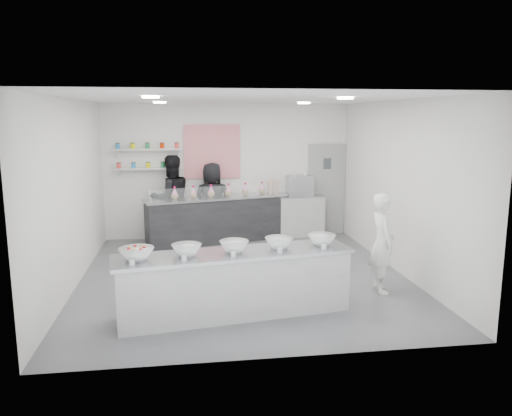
{
  "coord_description": "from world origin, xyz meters",
  "views": [
    {
      "loc": [
        -0.95,
        -8.21,
        2.71
      ],
      "look_at": [
        0.28,
        0.4,
        1.12
      ],
      "focal_mm": 35.0,
      "sensor_mm": 36.0,
      "label": 1
    }
  ],
  "objects_px": {
    "espresso_ledge": "(296,216)",
    "espresso_machine": "(300,186)",
    "back_bar": "(220,219)",
    "staff_left": "(171,199)",
    "woman_prep": "(382,243)",
    "prep_counter": "(234,283)",
    "staff_right": "(213,201)"
  },
  "relations": [
    {
      "from": "espresso_ledge",
      "to": "espresso_machine",
      "type": "bearing_deg",
      "value": 0.0
    },
    {
      "from": "back_bar",
      "to": "staff_left",
      "type": "bearing_deg",
      "value": 151.05
    },
    {
      "from": "woman_prep",
      "to": "back_bar",
      "type": "bearing_deg",
      "value": 35.09
    },
    {
      "from": "prep_counter",
      "to": "staff_right",
      "type": "relative_size",
      "value": 1.89
    },
    {
      "from": "woman_prep",
      "to": "staff_right",
      "type": "bearing_deg",
      "value": 34.95
    },
    {
      "from": "espresso_ledge",
      "to": "woman_prep",
      "type": "distance_m",
      "value": 3.87
    },
    {
      "from": "espresso_machine",
      "to": "staff_left",
      "type": "height_order",
      "value": "staff_left"
    },
    {
      "from": "espresso_machine",
      "to": "staff_left",
      "type": "bearing_deg",
      "value": -179.2
    },
    {
      "from": "espresso_machine",
      "to": "back_bar",
      "type": "bearing_deg",
      "value": -171.03
    },
    {
      "from": "back_bar",
      "to": "espresso_ledge",
      "type": "distance_m",
      "value": 1.79
    },
    {
      "from": "prep_counter",
      "to": "espresso_machine",
      "type": "distance_m",
      "value": 4.89
    },
    {
      "from": "espresso_ledge",
      "to": "staff_left",
      "type": "xyz_separation_m",
      "value": [
        -2.82,
        -0.04,
        0.48
      ]
    },
    {
      "from": "prep_counter",
      "to": "woman_prep",
      "type": "height_order",
      "value": "woman_prep"
    },
    {
      "from": "espresso_machine",
      "to": "staff_left",
      "type": "distance_m",
      "value": 2.9
    },
    {
      "from": "staff_right",
      "to": "staff_left",
      "type": "bearing_deg",
      "value": 1.56
    },
    {
      "from": "prep_counter",
      "to": "staff_right",
      "type": "distance_m",
      "value": 4.41
    },
    {
      "from": "back_bar",
      "to": "woman_prep",
      "type": "relative_size",
      "value": 2.08
    },
    {
      "from": "woman_prep",
      "to": "staff_left",
      "type": "height_order",
      "value": "staff_left"
    },
    {
      "from": "prep_counter",
      "to": "staff_left",
      "type": "bearing_deg",
      "value": 93.49
    },
    {
      "from": "prep_counter",
      "to": "espresso_ledge",
      "type": "height_order",
      "value": "espresso_ledge"
    },
    {
      "from": "espresso_ledge",
      "to": "staff_right",
      "type": "xyz_separation_m",
      "value": [
        -1.92,
        -0.04,
        0.39
      ]
    },
    {
      "from": "back_bar",
      "to": "staff_right",
      "type": "height_order",
      "value": "staff_right"
    },
    {
      "from": "prep_counter",
      "to": "espresso_ledge",
      "type": "distance_m",
      "value": 4.8
    },
    {
      "from": "prep_counter",
      "to": "back_bar",
      "type": "bearing_deg",
      "value": 79.86
    },
    {
      "from": "back_bar",
      "to": "espresso_ledge",
      "type": "bearing_deg",
      "value": -6.28
    },
    {
      "from": "back_bar",
      "to": "espresso_ledge",
      "type": "relative_size",
      "value": 2.56
    },
    {
      "from": "staff_left",
      "to": "espresso_ledge",
      "type": "bearing_deg",
      "value": 160.82
    },
    {
      "from": "prep_counter",
      "to": "woman_prep",
      "type": "bearing_deg",
      "value": 5.44
    },
    {
      "from": "espresso_machine",
      "to": "woman_prep",
      "type": "bearing_deg",
      "value": -83.64
    },
    {
      "from": "staff_right",
      "to": "espresso_machine",
      "type": "bearing_deg",
      "value": -177.28
    },
    {
      "from": "espresso_ledge",
      "to": "woman_prep",
      "type": "xyz_separation_m",
      "value": [
        0.5,
        -3.83,
        0.31
      ]
    },
    {
      "from": "staff_left",
      "to": "prep_counter",
      "type": "bearing_deg",
      "value": 82.32
    }
  ]
}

